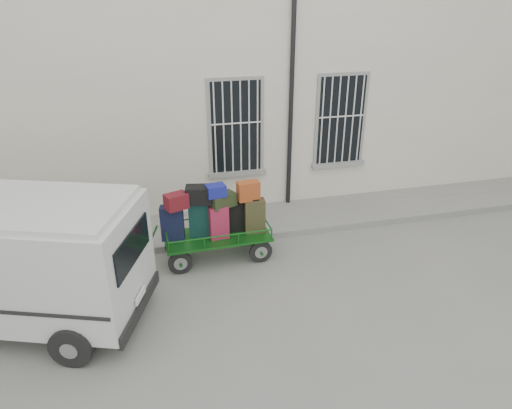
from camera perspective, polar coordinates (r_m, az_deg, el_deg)
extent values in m
plane|color=slate|center=(9.47, 3.88, -8.30)|extent=(80.00, 80.00, 0.00)
cube|color=beige|center=(13.42, -3.12, 15.60)|extent=(24.00, 5.00, 6.00)
cylinder|color=black|center=(11.24, 4.42, 12.67)|extent=(0.11, 0.11, 5.60)
cube|color=black|center=(11.09, -2.51, 9.62)|extent=(1.20, 0.08, 2.20)
cube|color=gray|center=(11.43, -2.38, 3.98)|extent=(1.45, 0.22, 0.12)
cube|color=black|center=(11.91, 10.52, 10.31)|extent=(1.20, 0.08, 2.20)
cube|color=gray|center=(12.23, 10.14, 5.03)|extent=(1.45, 0.22, 0.12)
cube|color=slate|center=(11.25, 0.50, -2.02)|extent=(24.00, 1.70, 0.15)
cylinder|color=black|center=(9.36, -9.43, -7.24)|extent=(0.50, 0.07, 0.49)
cylinder|color=gray|center=(9.36, -9.43, -7.24)|extent=(0.27, 0.09, 0.27)
cylinder|color=black|center=(10.01, -9.93, -5.01)|extent=(0.50, 0.07, 0.49)
cylinder|color=gray|center=(10.01, -9.93, -5.01)|extent=(0.27, 0.09, 0.27)
cylinder|color=black|center=(9.61, 0.60, -5.92)|extent=(0.50, 0.07, 0.49)
cylinder|color=gray|center=(9.61, 0.60, -5.92)|extent=(0.27, 0.09, 0.27)
cylinder|color=black|center=(10.24, -0.55, -3.84)|extent=(0.50, 0.07, 0.49)
cylinder|color=gray|center=(10.24, -0.55, -3.84)|extent=(0.27, 0.09, 0.27)
cube|color=#135416|center=(9.62, -4.84, -3.96)|extent=(2.20, 1.03, 0.05)
cylinder|color=#135416|center=(9.44, -12.87, -4.12)|extent=(0.29, 0.05, 0.55)
cube|color=black|center=(9.42, -10.42, -2.28)|extent=(0.49, 0.31, 0.73)
cube|color=black|center=(9.26, -10.60, -0.17)|extent=(0.19, 0.12, 0.03)
cube|color=black|center=(9.46, -7.16, -1.79)|extent=(0.43, 0.27, 0.77)
cube|color=black|center=(9.29, -7.29, 0.41)|extent=(0.16, 0.11, 0.03)
cube|color=maroon|center=(9.37, -4.69, -2.22)|extent=(0.41, 0.27, 0.70)
cube|color=black|center=(9.21, -4.77, -0.21)|extent=(0.16, 0.12, 0.03)
cube|color=black|center=(9.65, -2.70, -1.45)|extent=(0.39, 0.25, 0.65)
cube|color=black|center=(9.50, -2.74, 0.38)|extent=(0.16, 0.12, 0.03)
cube|color=#36351B|center=(9.56, -0.17, -1.42)|extent=(0.44, 0.29, 0.73)
cube|color=black|center=(9.40, -0.17, 0.65)|extent=(0.17, 0.13, 0.03)
cube|color=#5B121D|center=(9.10, -9.94, 0.40)|extent=(0.51, 0.42, 0.31)
cube|color=black|center=(9.20, -7.05, 1.24)|extent=(0.61, 0.43, 0.35)
cube|color=black|center=(9.28, -4.25, 0.54)|extent=(0.62, 0.51, 0.27)
cube|color=maroon|center=(9.34, -0.97, 1.72)|extent=(0.47, 0.29, 0.39)
cube|color=navy|center=(9.10, -5.05, 1.75)|extent=(0.41, 0.34, 0.24)
cube|color=silver|center=(8.56, -28.98, -5.65)|extent=(4.77, 3.28, 1.80)
cube|color=black|center=(7.41, -15.20, -5.17)|extent=(0.52, 1.33, 0.55)
cube|color=black|center=(8.03, -14.34, -12.27)|extent=(0.73, 1.77, 0.22)
cube|color=white|center=(7.88, -14.24, -10.97)|extent=(0.17, 0.40, 0.12)
cylinder|color=black|center=(7.73, -22.00, -16.09)|extent=(0.71, 0.44, 0.68)
cylinder|color=black|center=(9.03, -16.89, -8.72)|extent=(0.71, 0.44, 0.68)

